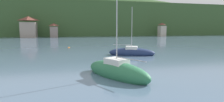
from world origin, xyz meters
name	(u,v)px	position (x,y,z in m)	size (l,w,h in m)	color
wooded_hillside	(85,24)	(7.60, 154.57, 7.66)	(352.00, 75.43, 46.91)	#38562D
shore_building_west	(29,27)	(-21.73, 105.46, 4.60)	(6.77, 5.67, 9.48)	gray
shore_building_westcentral	(54,31)	(-10.86, 104.30, 3.08)	(3.52, 3.24, 6.36)	gray
shore_building_central	(162,30)	(43.46, 104.56, 3.41)	(3.40, 3.78, 7.03)	#BCB29E
sailboat_mid_0	(117,71)	(-0.86, 30.97, 0.45)	(5.07, 7.01, 7.68)	#2D754C
sailboat_mid_4	(132,53)	(4.55, 42.53, 0.39)	(7.11, 4.65, 7.56)	navy
mooring_buoy_near	(69,48)	(-4.62, 55.32, 0.00)	(0.39, 0.39, 0.39)	orange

